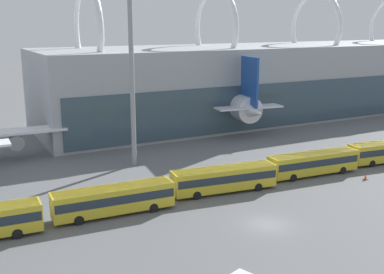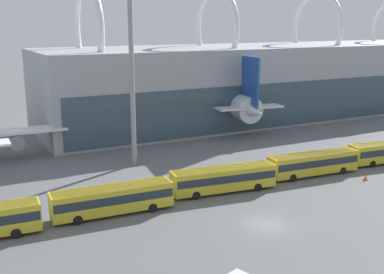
{
  "view_description": "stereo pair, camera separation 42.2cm",
  "coord_description": "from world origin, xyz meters",
  "views": [
    {
      "loc": [
        -28.03,
        -36.43,
        19.96
      ],
      "look_at": [
        3.25,
        22.53,
        4.0
      ],
      "focal_mm": 45.0,
      "sensor_mm": 36.0,
      "label": 1
    },
    {
      "loc": [
        -27.65,
        -36.63,
        19.96
      ],
      "look_at": [
        3.25,
        22.53,
        4.0
      ],
      "focal_mm": 45.0,
      "sensor_mm": 36.0,
      "label": 2
    }
  ],
  "objects": [
    {
      "name": "shuttle_bus_1",
      "position": [
        -12.87,
        9.85,
        1.8
      ],
      "size": [
        13.05,
        3.36,
        3.03
      ],
      "rotation": [
        0.0,
        0.0,
        -0.05
      ],
      "color": "gold",
      "rests_on": "ground_plane"
    },
    {
      "name": "terminal_building",
      "position": [
        60.61,
        47.68,
        7.93
      ],
      "size": [
        148.35,
        24.32,
        26.75
      ],
      "color": "#9EA3A8",
      "rests_on": "ground_plane"
    },
    {
      "name": "airliner_at_gate_far",
      "position": [
        21.66,
        47.42,
        4.99
      ],
      "size": [
        40.66,
        41.49,
        14.24
      ],
      "rotation": [
        0.0,
        0.0,
        1.44
      ],
      "color": "silver",
      "rests_on": "ground_plane"
    },
    {
      "name": "floodlight_mast",
      "position": [
        -4.25,
        26.07,
        17.73
      ],
      "size": [
        2.84,
        2.84,
        27.44
      ],
      "color": "gray",
      "rests_on": "ground_plane"
    },
    {
      "name": "ground_plane",
      "position": [
        0.0,
        0.0,
        0.0
      ],
      "size": [
        440.0,
        440.0,
        0.0
      ],
      "primitive_type": "plane",
      "color": "slate"
    },
    {
      "name": "shuttle_bus_3",
      "position": [
        15.13,
        10.38,
        1.8
      ],
      "size": [
        13.1,
        3.66,
        3.03
      ],
      "rotation": [
        0.0,
        0.0,
        -0.08
      ],
      "color": "gold",
      "rests_on": "ground_plane"
    },
    {
      "name": "traffic_cone_0",
      "position": [
        19.85,
        5.6,
        0.35
      ],
      "size": [
        0.57,
        0.57,
        0.72
      ],
      "color": "black",
      "rests_on": "ground_plane"
    },
    {
      "name": "shuttle_bus_2",
      "position": [
        1.13,
        10.31,
        1.8
      ],
      "size": [
        13.15,
        4.15,
        3.03
      ],
      "rotation": [
        0.0,
        0.0,
        -0.12
      ],
      "color": "gold",
      "rests_on": "ground_plane"
    }
  ]
}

